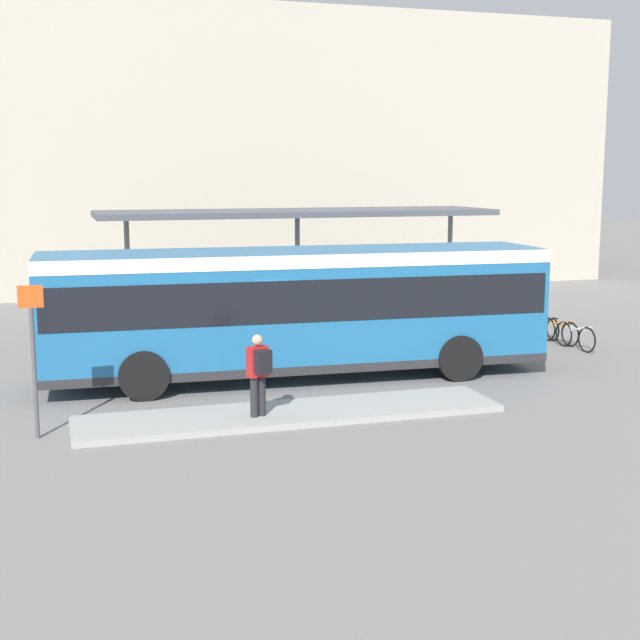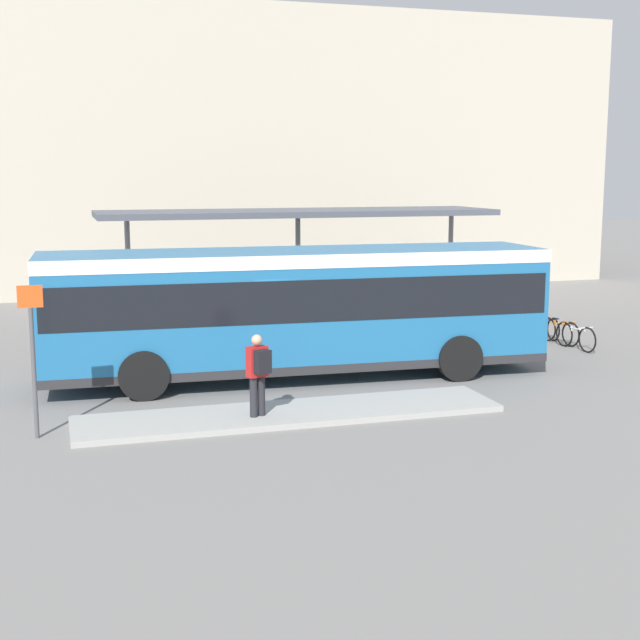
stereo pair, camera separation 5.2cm
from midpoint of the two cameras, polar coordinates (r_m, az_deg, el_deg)
name	(u,v)px [view 2 (the right image)]	position (r m, az deg, el deg)	size (l,w,h in m)	color
ground_plane	(296,378)	(20.98, -1.45, -3.73)	(120.00, 120.00, 0.00)	slate
curb_island	(290,414)	(17.71, -1.82, -6.01)	(8.44, 1.80, 0.12)	#9E9E99
city_bus	(297,304)	(20.65, -1.44, 1.05)	(11.71, 3.06, 3.01)	#1E6093
pedestrian_waiting	(258,370)	(17.09, -3.88, -3.21)	(0.46, 0.49, 1.60)	#232328
bicycle_white	(576,337)	(25.25, 16.10, -1.02)	(0.48, 1.64, 0.71)	black
bicycle_orange	(559,331)	(25.97, 15.10, -0.69)	(0.48, 1.64, 0.72)	black
bicycle_blue	(545,327)	(26.73, 14.25, -0.42)	(0.48, 1.56, 0.67)	black
station_shelter	(298,215)	(28.00, -1.38, 6.75)	(12.36, 3.25, 3.62)	#4C515B
potted_planter_near_shelter	(316,313)	(25.60, -0.19, 0.47)	(1.00, 1.00, 1.51)	slate
potted_planter_far_side	(479,310)	(27.75, 10.21, 0.64)	(0.79, 0.79, 1.18)	slate
platform_sign	(33,354)	(16.75, -17.81, -2.09)	(0.44, 0.08, 2.80)	#4C4C51
station_building	(293,153)	(41.36, -1.72, 10.62)	(25.85, 10.57, 11.29)	#BCB29E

